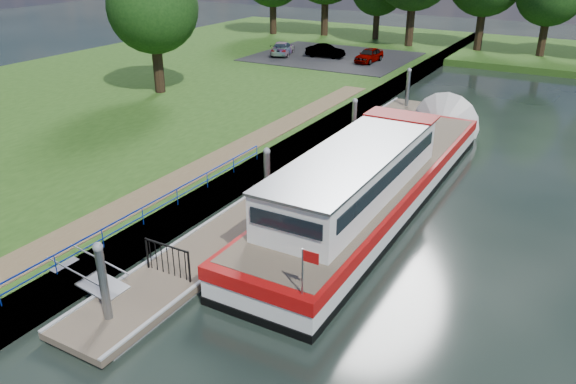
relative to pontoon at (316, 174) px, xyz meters
The scene contains 15 objects.
ground 13.00m from the pontoon, 90.00° to the right, with size 160.00×160.00×0.00m, color black.
riverbank 18.11m from the pontoon, behind, with size 32.00×90.00×0.78m, color #224614.
bank_edge 3.25m from the pontoon, 141.89° to the left, with size 1.10×90.00×0.78m, color #473D2D.
footpath 6.69m from the pontoon, 131.35° to the right, with size 1.60×40.00×0.05m, color brown.
carpark 27.32m from the pontoon, 113.75° to the left, with size 14.00×12.00×0.06m, color black.
blue_fence 10.43m from the pontoon, 105.38° to the right, with size 0.04×18.04×0.72m.
pontoon is the anchor object (origin of this frame).
mooring_piles 1.10m from the pontoon, ahead, with size 0.30×27.30×3.55m.
gangway 12.64m from the pontoon, 98.42° to the right, with size 2.58×1.00×0.92m.
gate_panel 10.84m from the pontoon, 90.00° to the right, with size 1.85×0.05×1.15m.
barge 3.79m from the pontoon, 12.20° to the right, with size 4.36×21.15×4.78m.
bank_tree_a 18.78m from the pontoon, 156.11° to the left, with size 6.12×6.12×9.72m.
car_a 25.17m from the pontoon, 106.36° to the left, with size 1.45×3.60×1.23m, color #999999.
car_b 26.80m from the pontoon, 115.23° to the left, with size 1.23×3.54×1.17m, color #999999.
car_c 28.03m from the pontoon, 123.48° to the left, with size 1.70×4.18×1.21m, color #999999.
Camera 1 is at (11.37, -9.74, 10.62)m, focal length 35.00 mm.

